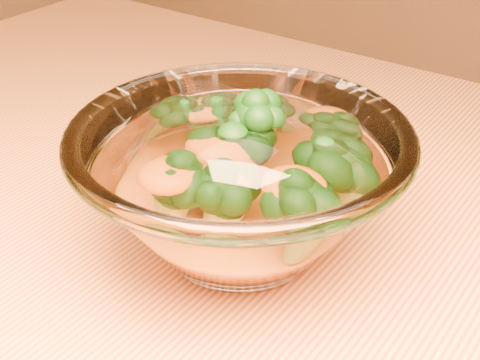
{
  "coord_description": "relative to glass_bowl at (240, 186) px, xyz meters",
  "views": [
    {
      "loc": [
        0.19,
        -0.31,
        1.05
      ],
      "look_at": [
        -0.03,
        0.0,
        0.81
      ],
      "focal_mm": 50.0,
      "sensor_mm": 36.0,
      "label": 1
    }
  ],
  "objects": [
    {
      "name": "glass_bowl",
      "position": [
        0.0,
        0.0,
        0.0
      ],
      "size": [
        0.23,
        0.23,
        0.1
      ],
      "color": "white",
      "rests_on": "table"
    },
    {
      "name": "broccoli_heap",
      "position": [
        -0.0,
        0.01,
        0.01
      ],
      "size": [
        0.18,
        0.16,
        0.08
      ],
      "color": "black",
      "rests_on": "cheese_sauce"
    },
    {
      "name": "cheese_sauce",
      "position": [
        -0.0,
        0.0,
        -0.02
      ],
      "size": [
        0.12,
        0.12,
        0.03
      ],
      "primitive_type": "ellipsoid",
      "color": "orange",
      "rests_on": "glass_bowl"
    }
  ]
}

